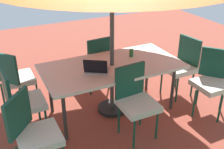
{
  "coord_description": "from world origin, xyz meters",
  "views": [
    {
      "loc": [
        1.59,
        3.27,
        2.47
      ],
      "look_at": [
        0.0,
        0.0,
        0.62
      ],
      "focal_mm": 44.78,
      "sensor_mm": 36.0,
      "label": 1
    }
  ],
  "objects_px": {
    "chair_southeast": "(14,77)",
    "chair_north": "(136,99)",
    "cup": "(131,53)",
    "chair_northeast": "(33,131)",
    "laptop": "(96,69)",
    "chair_west": "(181,64)",
    "chair_east": "(21,100)",
    "dining_table": "(112,68)",
    "chair_northwest": "(212,79)",
    "chair_south": "(96,60)"
  },
  "relations": [
    {
      "from": "chair_southeast",
      "to": "chair_west",
      "type": "bearing_deg",
      "value": -146.25
    },
    {
      "from": "chair_south",
      "to": "chair_west",
      "type": "xyz_separation_m",
      "value": [
        -1.21,
        0.75,
        0.0
      ]
    },
    {
      "from": "chair_north",
      "to": "chair_south",
      "type": "height_order",
      "value": "same"
    },
    {
      "from": "chair_northeast",
      "to": "chair_northwest",
      "type": "bearing_deg",
      "value": -48.51
    },
    {
      "from": "chair_west",
      "to": "chair_north",
      "type": "bearing_deg",
      "value": -71.41
    },
    {
      "from": "chair_northeast",
      "to": "laptop",
      "type": "xyz_separation_m",
      "value": [
        -1.01,
        -0.61,
        0.27
      ]
    },
    {
      "from": "dining_table",
      "to": "chair_east",
      "type": "relative_size",
      "value": 2.04
    },
    {
      "from": "chair_south",
      "to": "chair_northwest",
      "type": "distance_m",
      "value": 1.87
    },
    {
      "from": "chair_northwest",
      "to": "cup",
      "type": "xyz_separation_m",
      "value": [
        0.92,
        -0.81,
        0.28
      ]
    },
    {
      "from": "chair_east",
      "to": "chair_south",
      "type": "distance_m",
      "value": 1.55
    },
    {
      "from": "chair_east",
      "to": "chair_northwest",
      "type": "relative_size",
      "value": 1.0
    },
    {
      "from": "dining_table",
      "to": "chair_northeast",
      "type": "xyz_separation_m",
      "value": [
        1.3,
        0.73,
        -0.17
      ]
    },
    {
      "from": "chair_northeast",
      "to": "laptop",
      "type": "bearing_deg",
      "value": -18.78
    },
    {
      "from": "chair_northeast",
      "to": "cup",
      "type": "relative_size",
      "value": 8.28
    },
    {
      "from": "chair_east",
      "to": "cup",
      "type": "xyz_separation_m",
      "value": [
        -1.71,
        -0.17,
        0.28
      ]
    },
    {
      "from": "dining_table",
      "to": "laptop",
      "type": "distance_m",
      "value": 0.33
    },
    {
      "from": "chair_northwest",
      "to": "chair_west",
      "type": "bearing_deg",
      "value": 144.73
    },
    {
      "from": "chair_east",
      "to": "chair_north",
      "type": "bearing_deg",
      "value": -118.27
    },
    {
      "from": "dining_table",
      "to": "chair_east",
      "type": "height_order",
      "value": "chair_east"
    },
    {
      "from": "dining_table",
      "to": "cup",
      "type": "xyz_separation_m",
      "value": [
        -0.4,
        -0.14,
        0.11
      ]
    },
    {
      "from": "chair_southeast",
      "to": "cup",
      "type": "bearing_deg",
      "value": -148.39
    },
    {
      "from": "chair_west",
      "to": "chair_northwest",
      "type": "height_order",
      "value": "same"
    },
    {
      "from": "chair_east",
      "to": "chair_west",
      "type": "relative_size",
      "value": 1.0
    },
    {
      "from": "chair_north",
      "to": "chair_east",
      "type": "bearing_deg",
      "value": 150.22
    },
    {
      "from": "chair_northeast",
      "to": "chair_south",
      "type": "relative_size",
      "value": 1.0
    },
    {
      "from": "dining_table",
      "to": "chair_northwest",
      "type": "height_order",
      "value": "chair_northwest"
    },
    {
      "from": "chair_southeast",
      "to": "chair_south",
      "type": "height_order",
      "value": "same"
    },
    {
      "from": "chair_south",
      "to": "chair_west",
      "type": "distance_m",
      "value": 1.42
    },
    {
      "from": "cup",
      "to": "chair_northeast",
      "type": "bearing_deg",
      "value": 27.06
    },
    {
      "from": "dining_table",
      "to": "chair_north",
      "type": "xyz_separation_m",
      "value": [
        -0.03,
        0.64,
        -0.17
      ]
    },
    {
      "from": "chair_north",
      "to": "chair_south",
      "type": "bearing_deg",
      "value": 84.32
    },
    {
      "from": "chair_north",
      "to": "cup",
      "type": "bearing_deg",
      "value": 60.03
    },
    {
      "from": "dining_table",
      "to": "chair_northeast",
      "type": "distance_m",
      "value": 1.5
    },
    {
      "from": "chair_northeast",
      "to": "chair_west",
      "type": "xyz_separation_m",
      "value": [
        -2.56,
        -0.7,
        0.0
      ]
    },
    {
      "from": "chair_north",
      "to": "laptop",
      "type": "height_order",
      "value": "laptop"
    },
    {
      "from": "chair_northwest",
      "to": "chair_north",
      "type": "bearing_deg",
      "value": -131.61
    },
    {
      "from": "dining_table",
      "to": "cup",
      "type": "relative_size",
      "value": 16.9
    },
    {
      "from": "dining_table",
      "to": "chair_south",
      "type": "xyz_separation_m",
      "value": [
        -0.05,
        -0.72,
        -0.17
      ]
    },
    {
      "from": "chair_southeast",
      "to": "chair_north",
      "type": "xyz_separation_m",
      "value": [
        -1.32,
        1.33,
        0.0
      ]
    },
    {
      "from": "chair_northeast",
      "to": "cup",
      "type": "distance_m",
      "value": 1.93
    },
    {
      "from": "laptop",
      "to": "chair_south",
      "type": "bearing_deg",
      "value": -79.55
    },
    {
      "from": "dining_table",
      "to": "chair_south",
      "type": "relative_size",
      "value": 2.04
    },
    {
      "from": "chair_west",
      "to": "cup",
      "type": "height_order",
      "value": "chair_west"
    },
    {
      "from": "dining_table",
      "to": "chair_northwest",
      "type": "distance_m",
      "value": 1.48
    },
    {
      "from": "chair_east",
      "to": "chair_northeast",
      "type": "bearing_deg",
      "value": 177.06
    },
    {
      "from": "dining_table",
      "to": "chair_west",
      "type": "xyz_separation_m",
      "value": [
        -1.25,
        0.03,
        -0.17
      ]
    },
    {
      "from": "chair_southeast",
      "to": "chair_northwest",
      "type": "xyz_separation_m",
      "value": [
        -2.6,
        1.35,
        0.0
      ]
    },
    {
      "from": "dining_table",
      "to": "laptop",
      "type": "relative_size",
      "value": 4.98
    },
    {
      "from": "chair_northeast",
      "to": "chair_west",
      "type": "distance_m",
      "value": 2.65
    },
    {
      "from": "chair_east",
      "to": "chair_northwest",
      "type": "distance_m",
      "value": 2.7
    }
  ]
}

